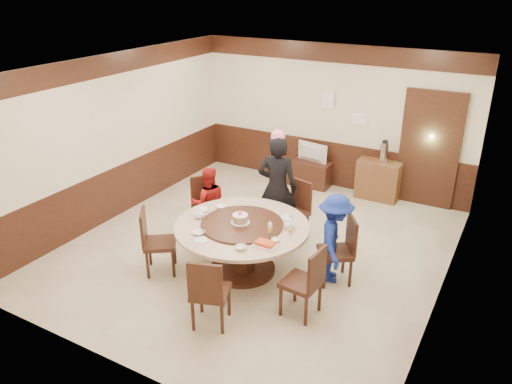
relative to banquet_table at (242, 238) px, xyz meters
The scene contains 31 objects.
room 0.91m from the banquet_table, 100.48° to the left, with size 6.00×6.04×2.84m.
banquet_table is the anchor object (origin of this frame).
chair_0 1.35m from the banquet_table, 18.84° to the left, with size 0.62×0.61×0.97m.
chair_1 1.28m from the banquet_table, 80.43° to the left, with size 0.55×0.56×0.97m.
chair_2 1.30m from the banquet_table, 146.98° to the left, with size 0.62×0.61×0.97m.
chair_3 1.22m from the banquet_table, 150.83° to the right, with size 0.62×0.61×0.97m.
chair_4 1.27m from the banquet_table, 77.32° to the right, with size 0.56×0.57×0.97m.
chair_5 1.28m from the banquet_table, 22.83° to the right, with size 0.49×0.48×0.97m.
person_standing 1.22m from the banquet_table, 92.56° to the left, with size 0.63×0.41×1.73m, color black.
person_red 1.23m from the banquet_table, 147.08° to the left, with size 0.58×0.45×1.19m, color #A11615.
person_blue 1.30m from the banquet_table, 19.96° to the left, with size 0.83×0.48×1.29m, color navy.
birthday_cake 0.31m from the banquet_table, behind, with size 0.27×0.27×0.19m.
teapot_left 0.71m from the banquet_table, 168.84° to the right, with size 0.17×0.15×0.13m, color white.
teapot_right 0.73m from the banquet_table, 19.84° to the left, with size 0.17×0.15×0.13m, color white.
bowl_0 0.69m from the banquet_table, 150.15° to the left, with size 0.15×0.15×0.04m, color white.
bowl_1 0.71m from the banquet_table, 60.49° to the right, with size 0.15×0.15×0.05m, color white.
bowl_2 0.68m from the banquet_table, 125.42° to the right, with size 0.16×0.16×0.04m, color white.
bowl_3 0.70m from the banquet_table, 16.45° to the right, with size 0.12×0.12×0.04m, color white.
bowl_4 0.77m from the banquet_table, behind, with size 0.16×0.16×0.04m, color white.
saucer_near 0.73m from the banquet_table, 111.04° to the right, with size 0.18×0.18×0.01m, color white.
saucer_far 0.71m from the banquet_table, 48.01° to the left, with size 0.18×0.18×0.01m, color white.
shrimp_platter 0.71m from the banquet_table, 32.61° to the right, with size 0.30×0.20×0.06m.
bottle_0 0.55m from the banquet_table, ahead, with size 0.06×0.06×0.16m, color white.
bottle_1 0.78m from the banquet_table, ahead, with size 0.06×0.06×0.16m, color white.
bottle_2 0.75m from the banquet_table, 31.12° to the left, with size 0.06×0.06×0.16m, color white.
tv_stand 3.49m from the banquet_table, 97.58° to the left, with size 0.85×0.45×0.50m, color #371B11.
television 3.48m from the banquet_table, 97.58° to the left, with size 0.66×0.09×0.38m, color gray.
side_cabinet 3.61m from the banquet_table, 74.86° to the left, with size 0.80×0.40×0.75m, color brown.
thermos 3.64m from the banquet_table, 74.05° to the left, with size 0.15×0.15×0.38m, color silver.
notice_left 3.86m from the banquet_table, 93.78° to the left, with size 0.25×0.00×0.35m, color white.
notice_right 3.79m from the banquet_table, 83.62° to the left, with size 0.30×0.00×0.22m, color white.
Camera 1 is at (3.35, -6.01, 3.97)m, focal length 35.00 mm.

